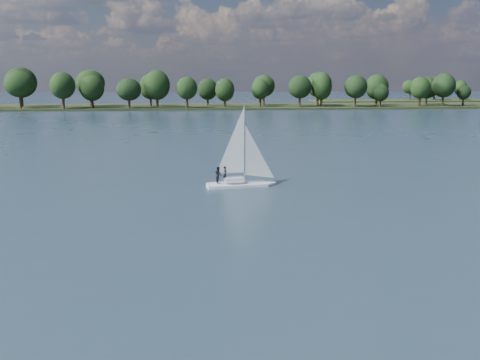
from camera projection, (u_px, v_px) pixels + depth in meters
ground at (256, 137)px, 113.64m from camera, size 700.00×700.00×0.00m
far_shore at (223, 107)px, 223.14m from camera, size 660.00×40.00×1.50m
sailboat at (238, 163)px, 61.19m from camera, size 7.64×3.08×9.77m
treeline at (182, 88)px, 216.35m from camera, size 563.05×73.83×17.88m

